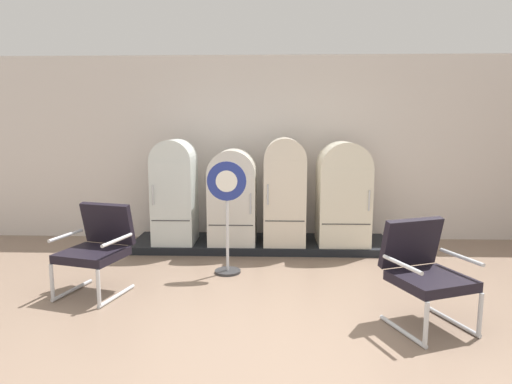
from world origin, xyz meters
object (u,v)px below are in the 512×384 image
refrigerator_0 (175,188)px  sign_stand (227,219)px  refrigerator_1 (233,194)px  armchair_right (424,268)px  refrigerator_2 (284,188)px  refrigerator_3 (343,191)px  armchair_left (98,245)px

refrigerator_0 → sign_stand: (0.86, -1.04, -0.22)m
refrigerator_1 → armchair_right: bearing=-51.3°
refrigerator_2 → refrigerator_3: size_ratio=1.04×
refrigerator_1 → refrigerator_3: (1.58, 0.01, 0.06)m
sign_stand → armchair_left: bearing=-153.7°
refrigerator_0 → refrigerator_3: 2.42m
armchair_right → refrigerator_3: bearing=98.3°
refrigerator_1 → refrigerator_3: refrigerator_3 is taller
refrigerator_0 → refrigerator_1: 0.84m
refrigerator_2 → sign_stand: size_ratio=1.10×
refrigerator_0 → refrigerator_1: bearing=2.3°
armchair_right → sign_stand: 2.35m
refrigerator_2 → refrigerator_0: bearing=-179.1°
refrigerator_1 → refrigerator_2: 0.75m
refrigerator_0 → armchair_left: size_ratio=1.56×
refrigerator_0 → armchair_left: refrigerator_0 is taller
refrigerator_0 → refrigerator_2: bearing=0.9°
armchair_left → sign_stand: size_ratio=0.69×
refrigerator_3 → armchair_right: bearing=-81.7°
armchair_left → sign_stand: (1.34, 0.66, 0.15)m
refrigerator_0 → sign_stand: refrigerator_0 is taller
refrigerator_0 → refrigerator_2: (1.58, 0.02, 0.01)m
armchair_left → armchair_right: same height
refrigerator_2 → armchair_left: 2.72m
refrigerator_1 → armchair_left: size_ratio=1.42×
refrigerator_2 → armchair_left: (-2.06, -1.73, -0.39)m
sign_stand → refrigerator_3: bearing=34.8°
refrigerator_3 → armchair_right: refrigerator_3 is taller
refrigerator_2 → sign_stand: 1.31m
refrigerator_0 → armchair_left: bearing=-105.7°
refrigerator_3 → armchair_left: (-2.90, -1.75, -0.35)m
refrigerator_1 → armchair_left: bearing=-127.1°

